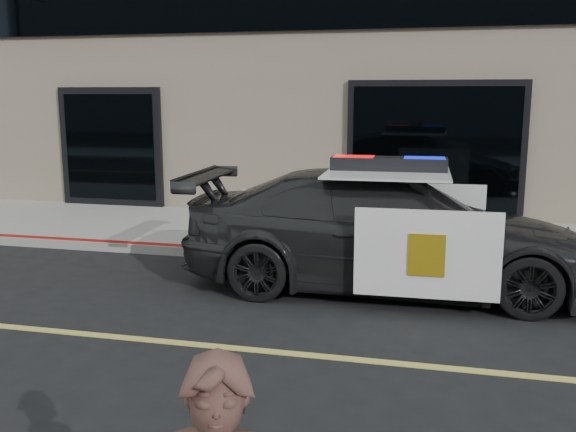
# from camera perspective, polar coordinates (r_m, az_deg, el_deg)

# --- Properties ---
(ground) EXTENTS (120.00, 120.00, 0.00)m
(ground) POSITION_cam_1_polar(r_m,az_deg,el_deg) (6.61, 20.50, -13.20)
(ground) COLOR black
(ground) RESTS_ON ground
(sidewalk_n) EXTENTS (60.00, 3.50, 0.15)m
(sidewalk_n) POSITION_cam_1_polar(r_m,az_deg,el_deg) (11.57, 17.45, -2.35)
(sidewalk_n) COLOR gray
(sidewalk_n) RESTS_ON ground
(police_car) EXTENTS (2.65, 5.58, 1.79)m
(police_car) POSITION_cam_1_polar(r_m,az_deg,el_deg) (8.77, 8.80, -1.21)
(police_car) COLOR black
(police_car) RESTS_ON ground
(fire_hydrant) EXTENTS (0.38, 0.53, 0.85)m
(fire_hydrant) POSITION_cam_1_polar(r_m,az_deg,el_deg) (11.05, -3.92, 0.04)
(fire_hydrant) COLOR silver
(fire_hydrant) RESTS_ON sidewalk_n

